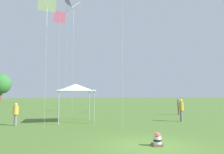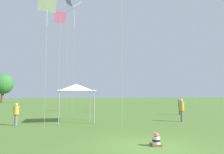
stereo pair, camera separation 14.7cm
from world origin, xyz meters
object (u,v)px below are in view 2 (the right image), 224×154
at_px(kite_6, 75,9).
at_px(person_standing_2, 16,112).
at_px(kite_7, 60,20).
at_px(distant_tree_0, 3,84).
at_px(seated_toddler, 156,141).
at_px(kite_0, 68,4).
at_px(kite_8, 47,5).
at_px(person_standing_4, 182,108).
at_px(person_standing_1, 179,105).
at_px(canopy_tent, 76,88).

bearing_deg(kite_6, person_standing_2, -7.86).
height_order(kite_7, distant_tree_0, kite_7).
distance_m(seated_toddler, kite_0, 24.94).
bearing_deg(kite_8, person_standing_4, -138.02).
bearing_deg(person_standing_4, person_standing_2, -121.61).
bearing_deg(distant_tree_0, seated_toddler, -74.11).
distance_m(seated_toddler, person_standing_2, 10.90).
xyz_separation_m(kite_6, kite_8, (-2.83, -8.86, -3.48)).
xyz_separation_m(person_standing_1, canopy_tent, (-11.81, -3.30, 1.68)).
relative_size(kite_7, kite_8, 1.10).
distance_m(person_standing_1, kite_6, 15.81).
bearing_deg(kite_0, canopy_tent, -95.23).
distance_m(seated_toddler, kite_6, 19.20).
xyz_separation_m(seated_toddler, kite_6, (-1.86, 15.23, 11.55)).
xyz_separation_m(person_standing_2, canopy_tent, (4.35, 0.64, 1.83)).
distance_m(seated_toddler, distant_tree_0, 61.16).
height_order(kite_0, kite_8, kite_0).
bearing_deg(canopy_tent, kite_8, -129.57).
height_order(person_standing_4, kite_7, kite_7).
relative_size(kite_0, kite_8, 1.73).
xyz_separation_m(person_standing_1, kite_8, (-14.17, -6.15, 7.19)).
bearing_deg(canopy_tent, person_standing_1, 15.59).
xyz_separation_m(person_standing_1, person_standing_2, (-16.17, -3.94, -0.14)).
xyz_separation_m(person_standing_2, kite_7, (3.12, 2.97, 8.16)).
relative_size(person_standing_2, canopy_tent, 0.52).
bearing_deg(kite_6, kite_7, 3.20).
height_order(kite_6, kite_7, kite_6).
height_order(person_standing_1, kite_0, kite_0).
xyz_separation_m(kite_6, distant_tree_0, (-14.83, 43.40, -6.54)).
relative_size(canopy_tent, kite_6, 0.25).
bearing_deg(distant_tree_0, kite_6, -71.14).
bearing_deg(kite_6, kite_8, 10.39).
bearing_deg(person_standing_4, kite_7, -139.67).
xyz_separation_m(seated_toddler, canopy_tent, (-2.34, 9.22, 2.55)).
distance_m(kite_6, kite_7, 4.85).
height_order(kite_8, distant_tree_0, kite_8).
distance_m(canopy_tent, kite_8, 6.64).
bearing_deg(kite_7, seated_toddler, 144.88).
height_order(person_standing_4, kite_0, kite_0).
distance_m(person_standing_4, kite_8, 13.00).
height_order(person_standing_2, person_standing_4, person_standing_4).
height_order(person_standing_1, person_standing_4, person_standing_4).
height_order(kite_0, kite_6, kite_0).
bearing_deg(kite_7, canopy_tent, 155.67).
bearing_deg(seated_toddler, kite_0, 108.06).
height_order(person_standing_4, distant_tree_0, distant_tree_0).
bearing_deg(person_standing_2, kite_7, 50.81).
height_order(seated_toddler, kite_7, kite_7).
bearing_deg(person_standing_4, kite_0, -173.21).
xyz_separation_m(canopy_tent, kite_0, (0.20, 11.14, 11.68)).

